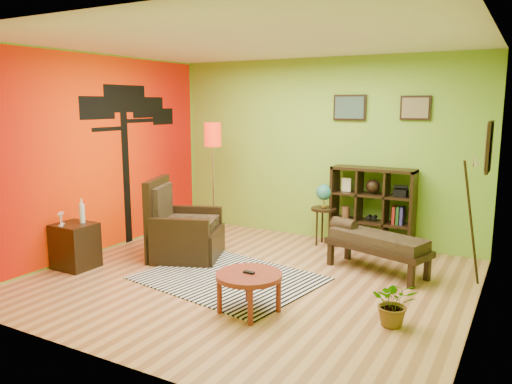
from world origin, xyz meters
The scene contains 11 objects.
ground centered at (0.00, 0.00, 0.00)m, with size 5.00×5.00×0.00m, color tan.
room_shell centered at (-0.09, 0.01, 1.80)m, with size 5.04×4.54×2.82m.
zebra_rug centered at (-0.23, -0.09, 0.01)m, with size 2.04×1.60×0.01m, color silver.
coffee_table centered at (0.48, -0.83, 0.36)m, with size 0.68×0.68×0.44m.
armchair centered at (-1.27, 0.34, 0.33)m, with size 1.17×1.15×1.10m.
side_cabinet centered at (-2.20, -0.70, 0.30)m, with size 0.50×0.45×0.90m.
floor_lamp centered at (-1.49, 1.46, 1.47)m, with size 0.27×0.27×1.82m.
globe_table centered at (0.21, 1.87, 0.70)m, with size 0.38×0.38×0.93m.
cube_shelf centered at (0.91, 2.03, 0.60)m, with size 1.20×0.35×1.20m.
bench centered at (1.24, 1.03, 0.39)m, with size 1.40×0.85×0.61m.
potted_plant centered at (1.85, -0.42, 0.18)m, with size 0.42×0.46×0.36m, color #26661E.
Camera 1 is at (2.89, -5.00, 2.11)m, focal length 35.00 mm.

